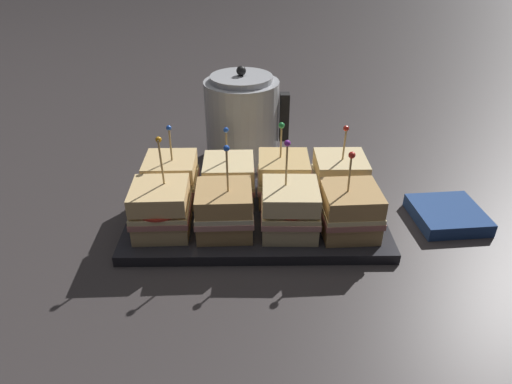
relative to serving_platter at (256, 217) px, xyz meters
The scene contains 12 objects.
ground_plane 0.01m from the serving_platter, ahead, with size 6.00×6.00×0.00m, color #383333.
serving_platter is the anchor object (origin of this frame).
sandwich_front_far_left 0.17m from the serving_platter, 162.32° to the right, with size 0.10×0.10×0.17m.
sandwich_front_center_left 0.09m from the serving_platter, 136.11° to the right, with size 0.10×0.10×0.16m.
sandwich_front_center_right 0.09m from the serving_platter, 44.18° to the right, with size 0.10×0.10×0.16m.
sandwich_front_far_right 0.17m from the serving_platter, 19.85° to the right, with size 0.10×0.10×0.15m.
sandwich_back_far_left 0.17m from the serving_platter, 162.18° to the left, with size 0.09×0.09×0.15m.
sandwich_back_center_left 0.08m from the serving_platter, 134.78° to the left, with size 0.09×0.09×0.14m.
sandwich_back_center_right 0.09m from the serving_platter, 44.78° to the left, with size 0.09×0.10×0.15m.
sandwich_back_far_right 0.17m from the serving_platter, 17.86° to the left, with size 0.09×0.09×0.15m.
kettle_steel 0.27m from the serving_platter, 95.80° to the left, with size 0.18×0.16×0.21m.
napkin_stack 0.34m from the serving_platter, ahead, with size 0.13×0.13×0.02m.
Camera 1 is at (-0.01, -0.67, 0.46)m, focal length 32.00 mm.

